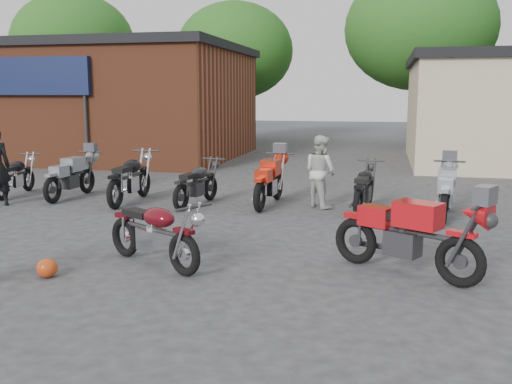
% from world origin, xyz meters
% --- Properties ---
extents(ground, '(90.00, 90.00, 0.00)m').
position_xyz_m(ground, '(0.00, 0.00, 0.00)').
color(ground, '#313133').
extents(brick_building, '(12.00, 8.00, 4.00)m').
position_xyz_m(brick_building, '(-9.00, 14.00, 2.00)').
color(brick_building, brown).
rests_on(brick_building, ground).
extents(tree_0, '(6.56, 6.56, 8.20)m').
position_xyz_m(tree_0, '(-14.00, 22.00, 4.10)').
color(tree_0, '#1E4F15').
rests_on(tree_0, ground).
extents(tree_1, '(5.92, 5.92, 7.40)m').
position_xyz_m(tree_1, '(-5.00, 22.00, 3.70)').
color(tree_1, '#1E4F15').
rests_on(tree_1, ground).
extents(tree_2, '(7.04, 7.04, 8.80)m').
position_xyz_m(tree_2, '(4.00, 22.00, 4.40)').
color(tree_2, '#1E4F15').
rests_on(tree_2, ground).
extents(vintage_motorcycle, '(1.97, 1.51, 1.11)m').
position_xyz_m(vintage_motorcycle, '(-0.54, 0.69, 0.55)').
color(vintage_motorcycle, '#540A12').
rests_on(vintage_motorcycle, ground).
extents(sportbike, '(2.21, 1.67, 1.24)m').
position_xyz_m(sportbike, '(2.96, 1.07, 0.62)').
color(sportbike, red).
rests_on(sportbike, ground).
extents(helmet, '(0.35, 0.35, 0.26)m').
position_xyz_m(helmet, '(-1.76, -0.10, 0.13)').
color(helmet, '#C13D14').
rests_on(helmet, ground).
extents(person_light, '(0.97, 0.95, 1.57)m').
position_xyz_m(person_light, '(1.27, 5.54, 0.79)').
color(person_light, beige).
rests_on(person_light, ground).
extents(row_bike_0, '(0.86, 1.88, 1.05)m').
position_xyz_m(row_bike_0, '(-6.10, 5.37, 0.53)').
color(row_bike_0, black).
rests_on(row_bike_0, ground).
extents(row_bike_1, '(0.73, 1.99, 1.14)m').
position_xyz_m(row_bike_1, '(-4.60, 5.36, 0.57)').
color(row_bike_1, gray).
rests_on(row_bike_1, ground).
extents(row_bike_2, '(0.75, 2.14, 1.23)m').
position_xyz_m(row_bike_2, '(-2.99, 5.14, 0.62)').
color(row_bike_2, black).
rests_on(row_bike_2, ground).
extents(row_bike_3, '(0.92, 1.93, 1.07)m').
position_xyz_m(row_bike_3, '(-1.41, 5.15, 0.54)').
color(row_bike_3, black).
rests_on(row_bike_3, ground).
extents(row_bike_4, '(0.81, 2.11, 1.20)m').
position_xyz_m(row_bike_4, '(0.16, 5.49, 0.60)').
color(row_bike_4, red).
rests_on(row_bike_4, ground).
extents(row_bike_5, '(0.86, 1.96, 1.10)m').
position_xyz_m(row_bike_5, '(2.22, 5.32, 0.55)').
color(row_bike_5, black).
rests_on(row_bike_5, ground).
extents(row_bike_6, '(0.93, 2.07, 1.16)m').
position_xyz_m(row_bike_6, '(3.84, 5.08, 0.58)').
color(row_bike_6, '#989CA6').
rests_on(row_bike_6, ground).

